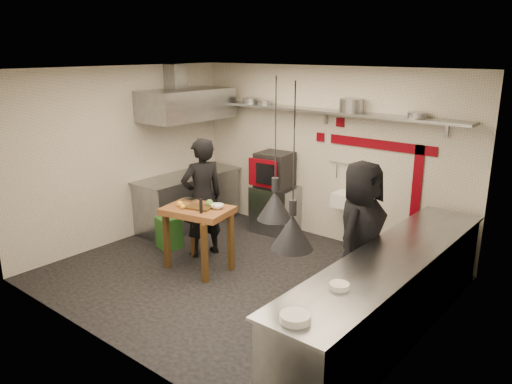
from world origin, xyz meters
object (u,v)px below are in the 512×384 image
Objects in this scene: oven_stand at (276,208)px; combi_oven at (275,170)px; prep_table at (199,238)px; chef_left at (202,198)px; chef_right at (360,234)px; green_bin at (169,232)px.

oven_stand is 0.69m from combi_oven.
prep_table is 0.69m from chef_left.
combi_oven reaches higher than prep_table.
oven_stand is at bearing 55.37° from chef_right.
oven_stand is 1.38× the size of combi_oven.
prep_table is at bearing 100.11° from chef_right.
chef_left reaches higher than prep_table.
green_bin is 1.00m from prep_table.
combi_oven is 1.16× the size of green_bin.
prep_table is (0.09, -1.95, 0.06)m from oven_stand.
combi_oven is 2.04m from green_bin.
chef_right reaches higher than prep_table.
green_bin is at bearing -56.01° from chef_left.
chef_right reaches higher than chef_left.
oven_stand is at bearing 63.43° from green_bin.
chef_left is (0.61, 0.16, 0.66)m from green_bin.
prep_table is (0.12, -1.92, -0.63)m from combi_oven.
prep_table is 0.51× the size of chef_left.
oven_stand reaches higher than green_bin.
chef_right is (2.24, 0.54, 0.45)m from prep_table.
chef_right reaches higher than green_bin.
green_bin is at bearing -121.74° from combi_oven.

